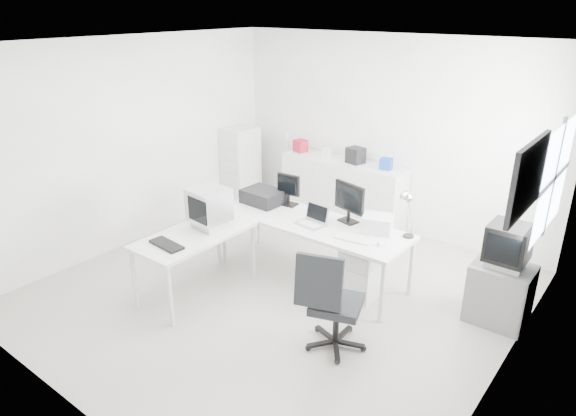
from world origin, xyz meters
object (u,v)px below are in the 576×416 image
Objects in this scene: office_chair at (337,300)px; tv_cabinet at (500,294)px; lcd_monitor_small at (288,190)px; drawer_pedestal at (363,270)px; sideboard at (342,191)px; filing_cabinet at (240,167)px; lcd_monitor_large at (349,203)px; main_desk at (312,249)px; inkjet_printer at (263,196)px; side_desk at (197,263)px; crt_tv at (508,247)px; crt_monitor at (209,210)px; laser_printer at (377,224)px; laptop at (311,217)px.

office_chair is 1.83m from tv_cabinet.
tv_cabinet is at bearing -1.00° from lcd_monitor_small.
tv_cabinet reaches higher than drawer_pedestal.
sideboard is at bearing 102.18° from office_chair.
lcd_monitor_large is at bearing -21.43° from filing_cabinet.
inkjet_printer reaches higher than main_desk.
side_desk is at bearing 164.67° from office_chair.
tv_cabinet is 0.55m from crt_tv.
crt_monitor reaches higher than crt_tv.
laser_printer is at bearing 73.61° from drawer_pedestal.
sideboard is at bearing 128.92° from drawer_pedestal.
lcd_monitor_small is at bearing -165.58° from lcd_monitor_large.
laptop is at bearing 46.14° from crt_monitor.
lcd_monitor_large is 1.83m from sideboard.
laser_printer is 3.33m from filing_cabinet.
lcd_monitor_small is 0.85× the size of lcd_monitor_large.
drawer_pedestal is at bearing 18.49° from laptop.
laptop is (-0.30, -0.35, -0.13)m from lcd_monitor_large.
lcd_monitor_small is 1.20× the size of laser_printer.
sideboard reaches higher than laptop.
office_chair reaches higher than tv_cabinet.
main_desk reaches higher than drawer_pedestal.
crt_monitor is (-0.30, -1.10, 0.01)m from lcd_monitor_small.
lcd_monitor_large is at bearing -173.56° from tv_cabinet.
crt_monitor is at bearing -156.33° from tv_cabinet.
drawer_pedestal is 0.57m from laser_printer.
tv_cabinet is 0.50× the size of filing_cabinet.
laptop is at bearing -69.15° from sideboard.
inkjet_printer is 0.39× the size of filing_cabinet.
crt_tv reaches higher than drawer_pedestal.
inkjet_printer is 1.26× the size of lcd_monitor_small.
main_desk is 4.00× the size of drawer_pedestal.
drawer_pedestal is 1.47m from tv_cabinet.
main_desk is 0.75m from lcd_monitor_large.
laser_printer is 1.93m from crt_monitor.
laser_printer is 0.31× the size of office_chair.
laptop is at bearing -63.43° from main_desk.
lcd_monitor_small reaches higher than laptop.
crt_tv reaches higher than sideboard.
main_desk is 0.97m from inkjet_printer.
filing_cabinet is at bearing 169.00° from crt_tv.
filing_cabinet is at bearing 141.68° from laser_printer.
crt_monitor is at bearing -87.38° from inkjet_printer.
main_desk is 1.22× the size of sideboard.
lcd_monitor_small is 1.30m from laser_printer.
side_desk is 1.93m from drawer_pedestal.
sideboard reaches higher than tv_cabinet.
side_desk is 1.08× the size of filing_cabinet.
sideboard is (0.21, 2.81, 0.12)m from side_desk.
laser_printer is at bearing 40.11° from crt_monitor.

